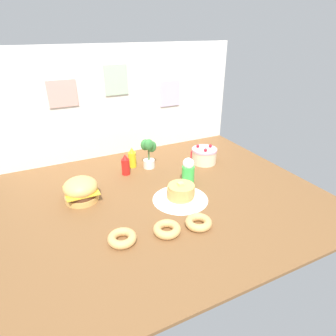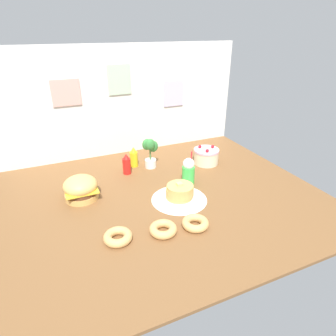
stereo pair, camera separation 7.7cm
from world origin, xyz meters
name	(u,v)px [view 2 (the right image)]	position (x,y,z in m)	size (l,w,h in m)	color
ground_plane	(163,197)	(0.00, 0.00, -0.01)	(2.23, 1.83, 0.02)	brown
back_wall	(124,101)	(0.00, 0.91, 0.49)	(2.23, 0.04, 0.98)	silver
doily_mat	(179,199)	(0.09, -0.09, 0.00)	(0.39, 0.39, 0.00)	white
burger	(81,188)	(-0.54, 0.21, 0.08)	(0.24, 0.24, 0.17)	#DBA859
pancake_stack	(180,193)	(0.09, -0.09, 0.05)	(0.30, 0.30, 0.13)	white
layer_cake	(206,156)	(0.57, 0.36, 0.07)	(0.22, 0.22, 0.16)	beige
ketchup_bottle	(127,164)	(-0.13, 0.45, 0.08)	(0.07, 0.07, 0.18)	red
mustard_bottle	(134,157)	(-0.04, 0.56, 0.08)	(0.07, 0.07, 0.18)	yellow
cream_soda_cup	(188,171)	(0.25, 0.10, 0.10)	(0.10, 0.10, 0.27)	green
donut_pink_glaze	(118,237)	(-0.42, -0.34, 0.03)	(0.17, 0.17, 0.05)	tan
donut_chocolate	(163,229)	(-0.16, -0.38, 0.03)	(0.17, 0.17, 0.05)	tan
donut_vanilla	(195,223)	(0.04, -0.40, 0.03)	(0.17, 0.17, 0.05)	tan
potted_plant	(150,152)	(0.09, 0.48, 0.14)	(0.13, 0.11, 0.27)	white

